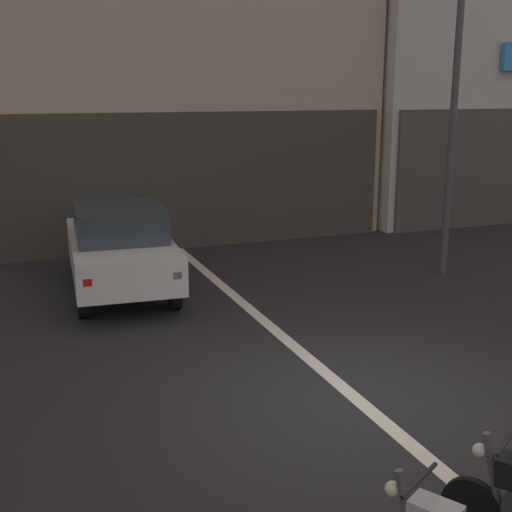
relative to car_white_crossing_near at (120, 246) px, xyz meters
The scene contains 4 objects.
ground_plane 5.91m from the car_white_crossing_near, 71.17° to the right, with size 120.00×120.00×0.00m, color #232328.
lane_centre_line 2.13m from the car_white_crossing_near, 13.86° to the left, with size 0.20×18.00×0.01m, color silver.
car_white_crossing_near is the anchor object (origin of this frame).
street_lamp 7.26m from the car_white_crossing_near, ahead, with size 0.36×0.36×6.60m.
Camera 1 is at (-3.88, -6.60, 3.70)m, focal length 46.93 mm.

